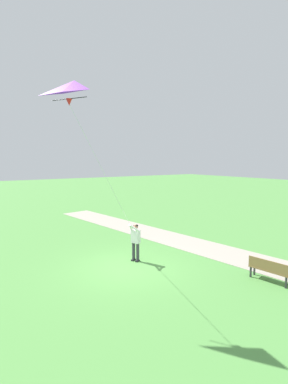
% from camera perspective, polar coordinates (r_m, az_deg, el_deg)
% --- Properties ---
extents(ground_plane, '(120.00, 120.00, 0.00)m').
position_cam_1_polar(ground_plane, '(12.48, -3.46, -15.28)').
color(ground_plane, '#569947').
extents(walkway_path, '(7.34, 31.98, 0.02)m').
position_cam_1_polar(walkway_path, '(14.34, 19.41, -12.66)').
color(walkway_path, '#ADA393').
rests_on(walkway_path, ground).
extents(person_kite_flyer, '(0.63, 0.49, 1.83)m').
position_cam_1_polar(person_kite_flyer, '(12.87, -1.80, -9.65)').
color(person_kite_flyer, '#232328').
rests_on(person_kite_flyer, ground).
extents(flying_kite, '(3.47, 1.85, 5.44)m').
position_cam_1_polar(flying_kite, '(10.12, -14.18, 18.80)').
color(flying_kite, purple).
extents(park_bench_near_walkway, '(0.67, 1.55, 0.88)m').
position_cam_1_polar(park_bench_near_walkway, '(11.95, 24.37, -14.23)').
color(park_bench_near_walkway, olive).
rests_on(park_bench_near_walkway, ground).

